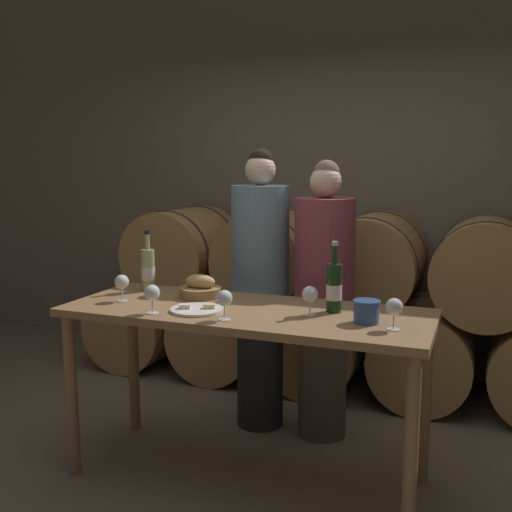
# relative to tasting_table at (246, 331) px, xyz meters

# --- Properties ---
(ground_plane) EXTENTS (10.00, 10.00, 0.00)m
(ground_plane) POSITION_rel_tasting_table_xyz_m (0.00, 0.00, -0.80)
(ground_plane) COLOR #726654
(stone_wall_back) EXTENTS (10.00, 0.12, 3.20)m
(stone_wall_back) POSITION_rel_tasting_table_xyz_m (0.00, 2.00, 0.80)
(stone_wall_back) COLOR #706656
(stone_wall_back) RESTS_ON ground_plane
(barrel_stack) EXTENTS (3.70, 0.83, 1.30)m
(barrel_stack) POSITION_rel_tasting_table_xyz_m (0.00, 1.47, -0.19)
(barrel_stack) COLOR #A87A47
(barrel_stack) RESTS_ON ground_plane
(tasting_table) EXTENTS (1.86, 0.71, 0.92)m
(tasting_table) POSITION_rel_tasting_table_xyz_m (0.00, 0.00, 0.00)
(tasting_table) COLOR olive
(tasting_table) RESTS_ON ground_plane
(person_left) EXTENTS (0.35, 0.35, 1.73)m
(person_left) POSITION_rel_tasting_table_xyz_m (-0.17, 0.65, 0.08)
(person_left) COLOR #232326
(person_left) RESTS_ON ground_plane
(person_right) EXTENTS (0.36, 0.36, 1.66)m
(person_right) POSITION_rel_tasting_table_xyz_m (0.24, 0.65, 0.04)
(person_right) COLOR #4C4238
(person_right) RESTS_ON ground_plane
(wine_bottle_red) EXTENTS (0.08, 0.08, 0.35)m
(wine_bottle_red) POSITION_rel_tasting_table_xyz_m (0.43, 0.10, 0.24)
(wine_bottle_red) COLOR #193819
(wine_bottle_red) RESTS_ON tasting_table
(wine_bottle_white) EXTENTS (0.08, 0.08, 0.35)m
(wine_bottle_white) POSITION_rel_tasting_table_xyz_m (-0.70, 0.22, 0.24)
(wine_bottle_white) COLOR #ADBC7F
(wine_bottle_white) RESTS_ON tasting_table
(blue_crock) EXTENTS (0.13, 0.13, 0.11)m
(blue_crock) POSITION_rel_tasting_table_xyz_m (0.62, -0.05, 0.18)
(blue_crock) COLOR #335693
(blue_crock) RESTS_ON tasting_table
(bread_basket) EXTENTS (0.23, 0.23, 0.13)m
(bread_basket) POSITION_rel_tasting_table_xyz_m (-0.33, 0.16, 0.16)
(bread_basket) COLOR olive
(bread_basket) RESTS_ON tasting_table
(cheese_plate) EXTENTS (0.27, 0.27, 0.04)m
(cheese_plate) POSITION_rel_tasting_table_xyz_m (-0.21, -0.13, 0.13)
(cheese_plate) COLOR white
(cheese_plate) RESTS_ON tasting_table
(wine_glass_far_left) EXTENTS (0.08, 0.08, 0.14)m
(wine_glass_far_left) POSITION_rel_tasting_table_xyz_m (-0.68, -0.08, 0.22)
(wine_glass_far_left) COLOR white
(wine_glass_far_left) RESTS_ON tasting_table
(wine_glass_left) EXTENTS (0.08, 0.08, 0.14)m
(wine_glass_left) POSITION_rel_tasting_table_xyz_m (-0.39, -0.25, 0.22)
(wine_glass_left) COLOR white
(wine_glass_left) RESTS_ON tasting_table
(wine_glass_center) EXTENTS (0.08, 0.08, 0.14)m
(wine_glass_center) POSITION_rel_tasting_table_xyz_m (-0.01, -0.23, 0.22)
(wine_glass_center) COLOR white
(wine_glass_center) RESTS_ON tasting_table
(wine_glass_right) EXTENTS (0.08, 0.08, 0.14)m
(wine_glass_right) POSITION_rel_tasting_table_xyz_m (0.34, -0.01, 0.22)
(wine_glass_right) COLOR white
(wine_glass_right) RESTS_ON tasting_table
(wine_glass_far_right) EXTENTS (0.08, 0.08, 0.14)m
(wine_glass_far_right) POSITION_rel_tasting_table_xyz_m (0.75, -0.12, 0.22)
(wine_glass_far_right) COLOR white
(wine_glass_far_right) RESTS_ON tasting_table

